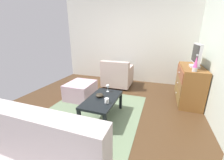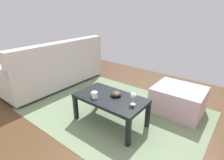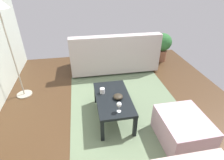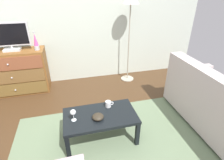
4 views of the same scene
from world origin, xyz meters
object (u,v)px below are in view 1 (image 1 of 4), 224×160
at_px(dresser, 189,84).
at_px(coffee_table, 102,101).
at_px(lava_lamp, 196,64).
at_px(mug, 107,101).
at_px(ottoman, 81,90).
at_px(wine_glass, 108,86).
at_px(armchair, 117,75).
at_px(tv, 196,55).
at_px(bowl_decorative, 100,95).

distance_m(dresser, coffee_table, 2.10).
relative_size(lava_lamp, mug, 2.89).
bearing_deg(ottoman, coffee_table, 53.73).
distance_m(dresser, wine_glass, 1.92).
height_order(mug, ottoman, mug).
distance_m(wine_glass, armchair, 1.42).
height_order(dresser, tv, tv).
relative_size(mug, armchair, 0.14).
bearing_deg(ottoman, lava_lamp, 95.55).
height_order(wine_glass, mug, wine_glass).
bearing_deg(mug, tv, 133.65).
distance_m(lava_lamp, wine_glass, 1.74).
relative_size(coffee_table, bowl_decorative, 6.44).
bearing_deg(armchair, coffee_table, 8.14).
height_order(dresser, lava_lamp, lava_lamp).
height_order(wine_glass, armchair, armchair).
bearing_deg(tv, wine_glass, -60.20).
distance_m(tv, coffee_table, 2.21).
distance_m(mug, bowl_decorative, 0.28).
bearing_deg(bowl_decorative, armchair, -173.92).
bearing_deg(ottoman, bowl_decorative, 53.28).
bearing_deg(dresser, tv, 22.43).
height_order(tv, wine_glass, tv).
xyz_separation_m(lava_lamp, ottoman, (0.23, -2.42, -0.78)).
bearing_deg(coffee_table, wine_glass, -176.74).
relative_size(tv, wine_glass, 4.34).
xyz_separation_m(dresser, lava_lamp, (0.49, -0.04, 0.56)).
xyz_separation_m(coffee_table, ottoman, (-0.62, -0.84, -0.15)).
bearing_deg(coffee_table, mug, 45.21).
height_order(tv, ottoman, tv).
xyz_separation_m(dresser, armchair, (-0.38, -1.86, -0.08)).
xyz_separation_m(lava_lamp, coffee_table, (0.85, -1.57, -0.63)).
height_order(coffee_table, armchair, armchair).
bearing_deg(mug, coffee_table, -134.79).
bearing_deg(tv, bowl_decorative, -53.96).
bearing_deg(ottoman, armchair, 151.48).
xyz_separation_m(dresser, coffee_table, (1.34, -1.62, -0.07)).
bearing_deg(wine_glass, tv, 119.80).
bearing_deg(bowl_decorative, ottoman, -126.72).
distance_m(mug, armchair, 1.91).
xyz_separation_m(bowl_decorative, armchair, (-1.68, -0.18, -0.10)).
xyz_separation_m(bowl_decorative, ottoman, (-0.58, -0.78, -0.23)).
bearing_deg(ottoman, wine_glass, 70.81).
height_order(lava_lamp, armchair, lava_lamp).
bearing_deg(coffee_table, tv, 128.02).
xyz_separation_m(mug, ottoman, (-0.76, -0.99, -0.24)).
height_order(dresser, coffee_table, dresser).
distance_m(lava_lamp, armchair, 2.11).
bearing_deg(bowl_decorative, tv, 126.04).
bearing_deg(bowl_decorative, wine_glass, 170.61).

